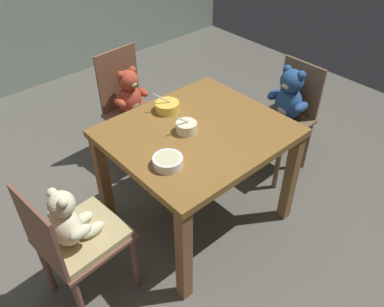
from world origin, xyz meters
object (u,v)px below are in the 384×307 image
teddy_chair_near_right (287,105)px  porridge_bowl_cream_center (186,127)px  dining_table (198,145)px  porridge_bowl_yellow_far_center (167,106)px  porridge_bowl_white_near_left (168,161)px  teddy_chair_far_center (131,101)px  teddy_chair_near_left (73,232)px

teddy_chair_near_right → porridge_bowl_cream_center: (-0.93, 0.05, 0.21)m
dining_table → porridge_bowl_yellow_far_center: porridge_bowl_yellow_far_center is taller
dining_table → porridge_bowl_white_near_left: 0.38m
porridge_bowl_cream_center → porridge_bowl_yellow_far_center: 0.26m
teddy_chair_near_right → porridge_bowl_white_near_left: teddy_chair_near_right is taller
porridge_bowl_cream_center → porridge_bowl_white_near_left: porridge_bowl_cream_center is taller
dining_table → teddy_chair_far_center: (0.07, 0.81, -0.08)m
teddy_chair_far_center → porridge_bowl_cream_center: size_ratio=6.93×
teddy_chair_far_center → teddy_chair_near_left: 1.24m
teddy_chair_near_left → porridge_bowl_yellow_far_center: bearing=14.4°
teddy_chair_far_center → porridge_bowl_white_near_left: bearing=-26.6°
teddy_chair_near_left → porridge_bowl_cream_center: porridge_bowl_cream_center is taller
teddy_chair_near_left → porridge_bowl_cream_center: bearing=-1.3°
teddy_chair_near_left → teddy_chair_near_right: (1.73, -0.00, 0.04)m
teddy_chair_near_left → porridge_bowl_yellow_far_center: 0.94m
teddy_chair_near_left → teddy_chair_near_right: same height
teddy_chair_far_center → teddy_chair_near_left: (-0.93, -0.82, -0.02)m
teddy_chair_near_right → porridge_bowl_white_near_left: (-1.20, -0.12, 0.20)m
porridge_bowl_white_near_left → teddy_chair_far_center: bearing=67.0°
porridge_bowl_yellow_far_center → porridge_bowl_white_near_left: size_ratio=0.95×
dining_table → porridge_bowl_cream_center: bearing=153.7°
porridge_bowl_yellow_far_center → teddy_chair_near_right: bearing=-18.8°
dining_table → porridge_bowl_cream_center: porridge_bowl_cream_center is taller
teddy_chair_near_left → porridge_bowl_yellow_far_center: size_ratio=5.61×
teddy_chair_near_right → porridge_bowl_yellow_far_center: size_ratio=5.61×
teddy_chair_far_center → porridge_bowl_white_near_left: size_ratio=5.71×
dining_table → teddy_chair_near_left: size_ratio=1.19×
dining_table → teddy_chair_near_right: bearing=-1.1°
dining_table → porridge_bowl_cream_center: 0.16m
dining_table → teddy_chair_near_right: 0.87m
teddy_chair_near_left → teddy_chair_near_right: size_ratio=1.00×
porridge_bowl_yellow_far_center → porridge_bowl_cream_center: bearing=-103.9°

